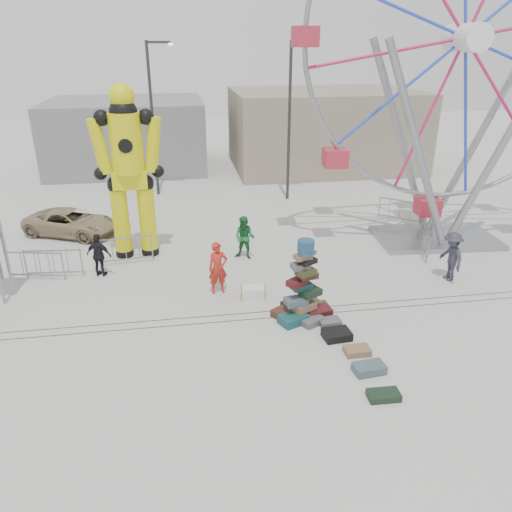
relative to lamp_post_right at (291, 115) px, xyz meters
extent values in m
plane|color=#9E9E99|center=(-3.09, -13.00, -4.48)|extent=(90.00, 90.00, 0.00)
cube|color=#47443F|center=(-3.09, -12.40, -4.48)|extent=(40.00, 0.04, 0.01)
cube|color=#47443F|center=(-3.09, -12.00, -4.48)|extent=(40.00, 0.04, 0.01)
cube|color=gray|center=(3.91, 7.00, -1.98)|extent=(12.00, 8.00, 5.00)
cube|color=gray|center=(-9.09, 9.00, -2.28)|extent=(10.00, 8.00, 4.40)
cylinder|color=#2D2D30|center=(-0.09, 0.00, -0.48)|extent=(0.16, 0.16, 8.00)
cube|color=#2D2D30|center=(0.51, 0.00, 3.42)|extent=(1.20, 0.15, 0.12)
cube|color=silver|center=(1.11, 0.00, 3.32)|extent=(0.25, 0.25, 0.12)
cylinder|color=#2D2D30|center=(-7.09, 2.00, -0.48)|extent=(0.16, 0.16, 8.00)
cube|color=#2D2D30|center=(-6.49, 2.00, 3.42)|extent=(1.20, 0.15, 0.12)
cube|color=silver|center=(-5.89, 2.00, 3.32)|extent=(0.25, 0.25, 0.12)
cube|color=#19494B|center=(-2.73, -12.81, -4.34)|extent=(1.01, 0.87, 0.27)
cube|color=#4B1417|center=(-1.84, -12.48, -4.36)|extent=(0.89, 0.71, 0.25)
cube|color=#462716|center=(-2.92, -12.32, -4.37)|extent=(0.90, 0.82, 0.23)
cube|color=#393C1E|center=(-2.03, -11.99, -4.36)|extent=(0.88, 0.72, 0.25)
cube|color=#585B5F|center=(-2.18, -12.95, -4.38)|extent=(0.86, 0.78, 0.21)
cube|color=black|center=(-2.55, -11.96, -4.37)|extent=(0.79, 0.63, 0.23)
cube|color=#8A6546|center=(-2.34, -12.50, -4.09)|extent=(0.89, 0.78, 0.23)
cube|color=#465C64|center=(-2.60, -12.56, -3.87)|extent=(0.74, 0.57, 0.21)
cube|color=black|center=(-2.12, -12.44, -3.66)|extent=(0.79, 0.70, 0.21)
cube|color=#19494B|center=(-2.40, -12.35, -3.46)|extent=(0.73, 0.59, 0.19)
cube|color=#4B1417|center=(-2.56, -12.47, -3.27)|extent=(0.74, 0.70, 0.19)
cube|color=#462716|center=(-2.21, -12.40, -3.08)|extent=(0.65, 0.51, 0.19)
cube|color=#393C1E|center=(-2.32, -12.55, -2.90)|extent=(0.71, 0.62, 0.17)
cube|color=#585B5F|center=(-2.47, -12.46, -2.73)|extent=(0.60, 0.46, 0.17)
cube|color=black|center=(-2.26, -12.47, -2.57)|extent=(0.64, 0.57, 0.15)
cube|color=#8A6546|center=(-2.41, -12.47, -2.42)|extent=(0.58, 0.46, 0.15)
cube|color=#465C64|center=(-2.30, -12.52, -2.29)|extent=(0.58, 0.52, 0.13)
cylinder|color=navy|center=(-2.34, -12.50, -2.05)|extent=(0.51, 0.51, 0.34)
sphere|color=black|center=(-8.27, -6.66, -4.34)|extent=(0.70, 0.70, 0.70)
cylinder|color=#D5D30B|center=(-8.27, -6.66, -3.01)|extent=(0.65, 0.65, 2.95)
sphere|color=black|center=(-8.27, -6.66, -1.53)|extent=(0.74, 0.74, 0.74)
sphere|color=black|center=(-7.25, -6.65, -4.34)|extent=(0.70, 0.70, 0.70)
cylinder|color=#D5D30B|center=(-7.25, -6.65, -3.01)|extent=(0.65, 0.65, 2.95)
sphere|color=black|center=(-7.25, -6.65, -1.53)|extent=(0.74, 0.74, 0.74)
cube|color=#D5D30B|center=(-7.76, -6.66, -1.35)|extent=(1.30, 0.76, 0.65)
cylinder|color=#D5D30B|center=(-7.76, -6.66, 0.03)|extent=(1.20, 1.20, 2.21)
sphere|color=black|center=(-7.76, -6.66, 1.14)|extent=(1.01, 1.01, 1.01)
sphere|color=#D5D30B|center=(-7.76, -6.66, 1.69)|extent=(0.92, 0.92, 0.92)
sphere|color=black|center=(-8.54, -6.67, 0.96)|extent=(0.59, 0.59, 0.59)
cylinder|color=#D5D30B|center=(-8.73, -6.67, -0.06)|extent=(0.76, 0.49, 2.07)
sphere|color=black|center=(-8.82, -6.67, -1.07)|extent=(0.48, 0.48, 0.48)
sphere|color=black|center=(-6.98, -6.64, 0.96)|extent=(0.59, 0.59, 0.59)
cylinder|color=#D5D30B|center=(-6.79, -6.64, -0.06)|extent=(0.76, 0.49, 2.07)
sphere|color=black|center=(-6.70, -6.64, -1.07)|extent=(0.48, 0.48, 0.48)
cube|color=gray|center=(4.94, -7.01, -4.38)|extent=(5.26, 3.38, 0.20)
cylinder|color=gray|center=(3.26, -7.80, -0.44)|extent=(3.53, 0.55, 8.20)
cylinder|color=gray|center=(6.49, -8.03, -0.44)|extent=(3.53, 0.55, 8.20)
cylinder|color=gray|center=(3.39, -5.99, -0.44)|extent=(3.53, 0.55, 8.20)
cylinder|color=gray|center=(6.62, -6.21, -0.44)|extent=(3.53, 0.55, 8.20)
cylinder|color=white|center=(4.94, -7.01, 3.61)|extent=(1.17, 2.29, 1.01)
torus|color=gray|center=(4.94, -7.01, 3.61)|extent=(12.32, 1.07, 12.34)
cube|color=#AB2436|center=(4.94, -7.01, -2.97)|extent=(0.97, 0.97, 0.71)
cylinder|color=gray|center=(-11.83, -9.76, -2.88)|extent=(0.11, 0.11, 3.20)
cube|color=silver|center=(-3.69, -10.99, -4.29)|extent=(0.89, 0.60, 0.38)
cube|color=#393C1E|center=(-1.80, -12.15, -4.38)|extent=(0.80, 0.54, 0.21)
cube|color=#585B5F|center=(-1.64, -13.08, -4.40)|extent=(0.70, 0.51, 0.17)
cube|color=black|center=(-1.67, -13.85, -4.36)|extent=(0.85, 0.67, 0.25)
cube|color=#8A6546|center=(-1.34, -14.69, -4.39)|extent=(0.71, 0.47, 0.18)
cube|color=#465C64|center=(-1.32, -15.55, -4.36)|extent=(0.87, 0.58, 0.24)
cube|color=black|center=(-1.35, -16.60, -4.39)|extent=(0.80, 0.46, 0.18)
imported|color=#B22419|center=(-4.81, -10.40, -3.57)|extent=(0.73, 0.54, 1.83)
imported|color=#19642C|center=(-3.51, -7.64, -3.61)|extent=(1.05, 0.97, 1.74)
imported|color=black|center=(-8.98, -8.40, -3.66)|extent=(1.04, 0.72, 1.63)
imported|color=#2A2A38|center=(3.52, -10.73, -3.57)|extent=(0.74, 1.21, 1.82)
imported|color=#94815F|center=(-10.78, -3.84, -3.91)|extent=(4.53, 3.40, 1.14)
camera|label=1|loc=(-5.97, -25.74, 3.56)|focal=35.00mm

